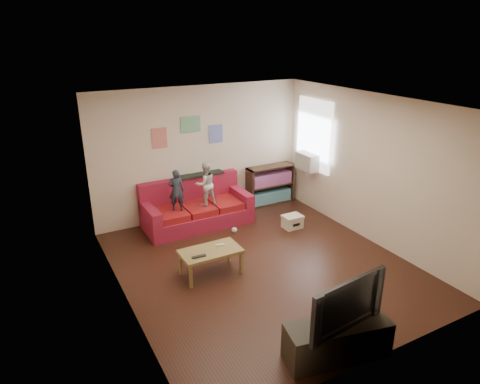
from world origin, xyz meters
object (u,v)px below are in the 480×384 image
child_b (205,184)px  tv_stand (337,340)px  child_a (176,190)px  television (341,301)px  file_box (292,221)px  sofa (196,209)px  coffee_table (211,254)px  bookshelf (270,187)px

child_b → tv_stand: child_b is taller
child_b → tv_stand: 4.20m
child_a → television: child_a is taller
child_a → television: 4.17m
child_a → file_box: child_a is taller
child_b → television: 4.15m
sofa → coffee_table: 1.98m
bookshelf → file_box: bearing=-103.0°
sofa → file_box: size_ratio=5.60×
bookshelf → child_b: bearing=-167.2°
coffee_table → television: bearing=-77.4°
television → coffee_table: bearing=96.0°
bookshelf → coffee_table: bearing=-139.1°
sofa → child_a: child_a is taller
sofa → child_a: (-0.45, -0.17, 0.54)m
sofa → bookshelf: size_ratio=1.94×
child_a → bookshelf: 2.44m
child_a → child_b: bearing=-156.5°
child_b → coffee_table: 1.93m
coffee_table → tv_stand: bearing=-77.4°
television → tv_stand: bearing=0.0°
sofa → bookshelf: (1.91, 0.23, 0.08)m
child_b → child_a: bearing=-3.2°
bookshelf → file_box: bookshelf is taller
television → child_b: bearing=81.2°
sofa → file_box: 1.95m
file_box → tv_stand: 3.60m
file_box → television: (-1.61, -3.22, 0.67)m
sofa → tv_stand: 4.32m
child_b → file_box: child_b is taller
child_a → television: size_ratio=0.73×
bookshelf → tv_stand: (-1.92, -4.55, -0.15)m
tv_stand → television: 0.56m
child_b → coffee_table: size_ratio=0.90×
coffee_table → file_box: 2.31m
sofa → child_b: 0.61m
child_a → tv_stand: bearing=119.5°
coffee_table → child_a: bearing=86.6°
child_a → file_box: (2.05, -0.93, -0.72)m
sofa → child_b: (0.15, -0.17, 0.57)m
file_box → sofa: bearing=145.4°
sofa → child_a: bearing=-159.1°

